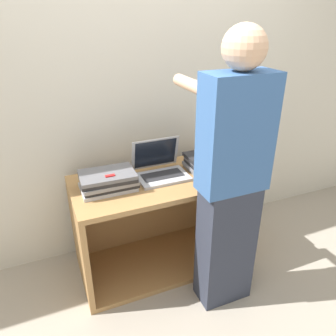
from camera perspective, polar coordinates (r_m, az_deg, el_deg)
The scene contains 8 objects.
ground_plane at distance 2.50m, azimuth 1.99°, elevation -19.99°, with size 12.00×12.00×0.00m, color #9E9384.
wall_back at distance 2.48m, azimuth -4.55°, elevation 11.91°, with size 8.00×0.05×2.40m.
cart at distance 2.53m, azimuth -1.44°, elevation -8.50°, with size 1.26×0.60×0.73m.
laptop_open at distance 2.30m, azimuth -1.34°, elevation -0.15°, with size 0.35×0.29×0.25m.
laptop_stack_left at distance 2.16m, azimuth -10.39°, elevation -2.19°, with size 0.36×0.25×0.12m.
laptop_stack_right at distance 2.41m, azimuth 7.56°, elevation 1.10°, with size 0.37×0.26×0.12m.
person at distance 1.96m, azimuth 10.91°, elevation -2.35°, with size 0.40×0.53×1.74m.
inventory_tag at distance 2.08m, azimuth -10.06°, elevation -1.32°, with size 0.06×0.02×0.01m.
Camera 1 is at (-0.75, -1.58, 1.79)m, focal length 35.00 mm.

